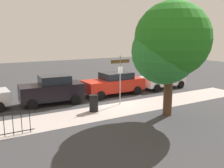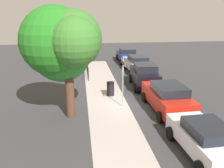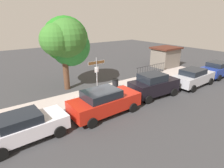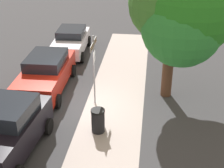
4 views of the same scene
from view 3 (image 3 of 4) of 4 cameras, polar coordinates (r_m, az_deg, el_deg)
The scene contains 12 objects.
ground_plane at distance 14.66m, azimuth -2.88°, elevation -4.41°, with size 60.00×60.00×0.00m, color #38383A.
sidewalk_strip at distance 16.70m, azimuth 0.39°, elevation -1.29°, with size 24.00×2.60×0.00m, color #B4A6A0.
street_sign at distance 14.13m, azimuth -4.70°, elevation 4.07°, with size 1.42×0.07×3.20m.
shade_tree at distance 16.44m, azimuth -13.86°, elevation 12.60°, with size 4.46×4.45×6.17m.
car_white at distance 10.61m, azimuth -25.09°, elevation -11.66°, with size 4.13×2.10×1.50m.
car_red at distance 12.05m, azimuth -2.32°, elevation -5.39°, with size 4.72×2.19×1.70m.
car_black at distance 15.11m, azimuth 12.63°, elevation -0.26°, with size 4.12×2.22×1.88m.
car_silver at distance 18.63m, azimuth 23.68°, elevation 1.96°, with size 4.59×2.13×1.63m.
car_blue at distance 22.86m, azimuth 29.71°, elevation 4.05°, with size 4.31×2.06×1.62m.
iron_fence at distance 21.08m, azimuth 11.86°, elevation 4.33°, with size 4.45×0.04×1.07m.
utility_shed at distance 25.03m, azimuth 16.05°, elevation 8.05°, with size 3.38×2.74×2.49m.
trash_bin at distance 16.19m, azimuth 1.02°, elevation -0.13°, with size 0.55×0.55×0.98m.
Camera 3 is at (-7.29, -11.24, 5.96)m, focal length 29.84 mm.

